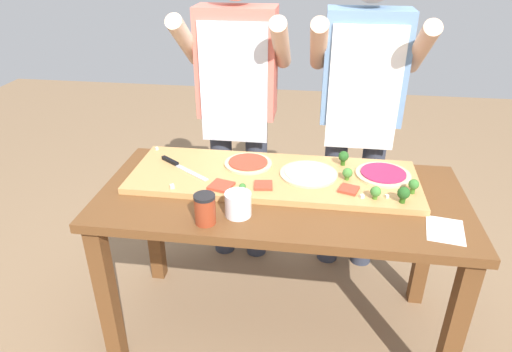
% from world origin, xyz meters
% --- Properties ---
extents(ground_plane, '(8.00, 8.00, 0.00)m').
position_xyz_m(ground_plane, '(0.00, 0.00, 0.00)').
color(ground_plane, '#896B4C').
extents(prep_table, '(1.55, 0.71, 0.78)m').
position_xyz_m(prep_table, '(0.00, 0.00, 0.66)').
color(prep_table, brown).
rests_on(prep_table, ground).
extents(cutting_board, '(1.27, 0.44, 0.03)m').
position_xyz_m(cutting_board, '(-0.05, 0.11, 0.79)').
color(cutting_board, tan).
rests_on(cutting_board, prep_table).
extents(chefs_knife, '(0.27, 0.20, 0.02)m').
position_xyz_m(chefs_knife, '(-0.49, 0.13, 0.81)').
color(chefs_knife, '#B7BABF').
rests_on(chefs_knife, cutting_board).
extents(pizza_whole_tomato_red, '(0.22, 0.22, 0.02)m').
position_xyz_m(pizza_whole_tomato_red, '(-0.17, 0.19, 0.81)').
color(pizza_whole_tomato_red, beige).
rests_on(pizza_whole_tomato_red, cutting_board).
extents(pizza_whole_beet_magenta, '(0.24, 0.24, 0.02)m').
position_xyz_m(pizza_whole_beet_magenta, '(0.44, 0.17, 0.81)').
color(pizza_whole_beet_magenta, beige).
rests_on(pizza_whole_beet_magenta, cutting_board).
extents(pizza_whole_white_garlic, '(0.26, 0.26, 0.02)m').
position_xyz_m(pizza_whole_white_garlic, '(0.11, 0.13, 0.81)').
color(pizza_whole_white_garlic, beige).
rests_on(pizza_whole_white_garlic, cutting_board).
extents(pizza_slice_near_left, '(0.11, 0.11, 0.01)m').
position_xyz_m(pizza_slice_near_left, '(-0.25, -0.04, 0.81)').
color(pizza_slice_near_left, '#BC3D28').
rests_on(pizza_slice_near_left, cutting_board).
extents(pizza_slice_near_right, '(0.08, 0.08, 0.01)m').
position_xyz_m(pizza_slice_near_right, '(-0.08, -0.01, 0.81)').
color(pizza_slice_near_right, '#BC3D28').
rests_on(pizza_slice_near_right, cutting_board).
extents(pizza_slice_center, '(0.09, 0.09, 0.01)m').
position_xyz_m(pizza_slice_center, '(0.28, 0.01, 0.81)').
color(pizza_slice_center, '#BC3D28').
rests_on(pizza_slice_center, cutting_board).
extents(broccoli_floret_back_mid, '(0.03, 0.03, 0.04)m').
position_xyz_m(broccoli_floret_back_mid, '(-0.16, -0.07, 0.83)').
color(broccoli_floret_back_mid, '#3F7220').
rests_on(broccoli_floret_back_mid, cutting_board).
extents(broccoli_floret_back_right, '(0.04, 0.04, 0.06)m').
position_xyz_m(broccoli_floret_back_right, '(0.38, -0.04, 0.84)').
color(broccoli_floret_back_right, '#487A23').
rests_on(broccoli_floret_back_right, cutting_board).
extents(broccoli_floret_front_mid, '(0.05, 0.05, 0.07)m').
position_xyz_m(broccoli_floret_front_mid, '(0.49, -0.06, 0.84)').
color(broccoli_floret_front_mid, '#2C5915').
rests_on(broccoli_floret_front_mid, cutting_board).
extents(broccoli_floret_center_right, '(0.05, 0.05, 0.07)m').
position_xyz_m(broccoli_floret_center_right, '(0.26, 0.25, 0.85)').
color(broccoli_floret_center_right, '#2C5915').
rests_on(broccoli_floret_center_right, cutting_board).
extents(broccoli_floret_center_left, '(0.04, 0.04, 0.06)m').
position_xyz_m(broccoli_floret_center_left, '(0.54, 0.02, 0.84)').
color(broccoli_floret_center_left, '#3F7220').
rests_on(broccoli_floret_center_left, cutting_board).
extents(broccoli_floret_front_left, '(0.04, 0.04, 0.06)m').
position_xyz_m(broccoli_floret_front_left, '(0.28, 0.11, 0.84)').
color(broccoli_floret_front_left, '#487A23').
rests_on(broccoli_floret_front_left, cutting_board).
extents(cheese_crumble_a, '(0.02, 0.02, 0.02)m').
position_xyz_m(cheese_crumble_a, '(-0.46, -0.07, 0.81)').
color(cheese_crumble_a, silver).
rests_on(cheese_crumble_a, cutting_board).
extents(cheese_crumble_b, '(0.02, 0.02, 0.01)m').
position_xyz_m(cheese_crumble_b, '(0.33, -0.05, 0.81)').
color(cheese_crumble_b, white).
rests_on(cheese_crumble_b, cutting_board).
extents(cheese_crumble_c, '(0.02, 0.02, 0.01)m').
position_xyz_m(cheese_crumble_c, '(0.43, -0.03, 0.81)').
color(cheese_crumble_c, silver).
rests_on(cheese_crumble_c, cutting_board).
extents(cheese_crumble_d, '(0.02, 0.02, 0.01)m').
position_xyz_m(cheese_crumble_d, '(-0.65, 0.29, 0.81)').
color(cheese_crumble_d, silver).
rests_on(cheese_crumble_d, cutting_board).
extents(flour_cup, '(0.10, 0.10, 0.10)m').
position_xyz_m(flour_cup, '(-0.15, -0.20, 0.82)').
color(flour_cup, white).
rests_on(flour_cup, prep_table).
extents(sauce_jar, '(0.08, 0.08, 0.12)m').
position_xyz_m(sauce_jar, '(-0.26, -0.27, 0.84)').
color(sauce_jar, '#99381E').
rests_on(sauce_jar, prep_table).
extents(recipe_note, '(0.16, 0.19, 0.00)m').
position_xyz_m(recipe_note, '(0.63, -0.20, 0.78)').
color(recipe_note, white).
rests_on(recipe_note, prep_table).
extents(cook_left, '(0.54, 0.39, 1.67)m').
position_xyz_m(cook_left, '(-0.29, 0.59, 1.00)').
color(cook_left, '#333847').
rests_on(cook_left, ground).
extents(cook_right, '(0.54, 0.39, 1.67)m').
position_xyz_m(cook_right, '(0.35, 0.59, 1.00)').
color(cook_right, '#333847').
rests_on(cook_right, ground).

